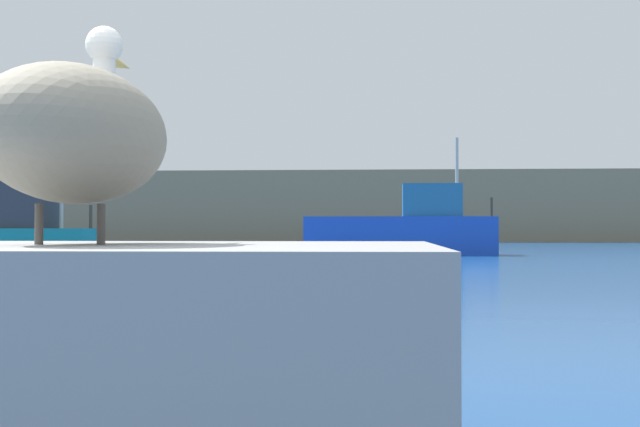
% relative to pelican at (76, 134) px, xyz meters
% --- Properties ---
extents(hillside_backdrop, '(140.00, 16.64, 5.44)m').
position_rel_pelican_xyz_m(hillside_backdrop, '(-0.53, 74.99, 1.46)').
color(hillside_backdrop, '#7F755B').
rests_on(hillside_backdrop, ground).
extents(pier_dock, '(2.55, 2.06, 0.86)m').
position_rel_pelican_xyz_m(pier_dock, '(0.00, -0.01, -0.83)').
color(pier_dock, '#979797').
rests_on(pier_dock, ground).
extents(pelican, '(0.69, 1.52, 0.87)m').
position_rel_pelican_xyz_m(pelican, '(0.00, 0.00, 0.00)').
color(pelican, gray).
rests_on(pelican, pier_dock).
extents(fishing_boat_blue, '(6.95, 1.99, 4.30)m').
position_rel_pelican_xyz_m(fishing_boat_blue, '(1.83, 31.12, -0.33)').
color(fishing_boat_blue, blue).
rests_on(fishing_boat_blue, ground).
extents(fishing_boat_teal, '(5.30, 2.21, 4.90)m').
position_rel_pelican_xyz_m(fishing_boat_teal, '(-10.01, 24.18, -0.34)').
color(fishing_boat_teal, teal).
rests_on(fishing_boat_teal, ground).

